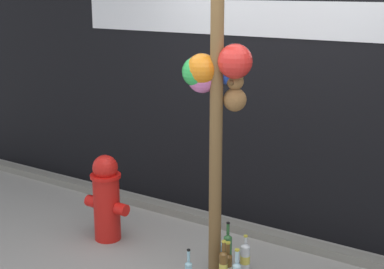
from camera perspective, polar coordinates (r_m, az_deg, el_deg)
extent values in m
cube|color=black|center=(5.07, 10.03, 11.00)|extent=(10.00, 0.20, 3.85)
cube|color=silver|center=(4.83, 14.13, 11.36)|extent=(5.35, 0.01, 0.32)
cube|color=slate|center=(5.24, 7.51, -10.25)|extent=(8.00, 0.12, 0.08)
cylinder|color=brown|center=(4.12, 2.55, 3.17)|extent=(0.10, 0.10, 2.84)
sphere|color=orange|center=(4.10, 1.03, 6.80)|extent=(0.24, 0.24, 0.24)
sphere|color=red|center=(4.03, 4.50, 7.59)|extent=(0.26, 0.26, 0.26)
sphere|color=green|center=(4.12, 0.54, 6.54)|extent=(0.23, 0.23, 0.23)
sphere|color=#D66BB2|center=(4.15, 1.09, 5.91)|extent=(0.23, 0.23, 0.23)
sphere|color=blue|center=(4.15, 3.73, 6.40)|extent=(0.18, 0.18, 0.18)
sphere|color=brown|center=(4.13, 4.48, 3.62)|extent=(0.18, 0.18, 0.18)
sphere|color=brown|center=(4.11, 4.52, 5.50)|extent=(0.13, 0.13, 0.13)
sphere|color=brown|center=(4.12, 4.01, 6.08)|extent=(0.05, 0.05, 0.05)
sphere|color=brown|center=(4.08, 5.04, 5.97)|extent=(0.05, 0.05, 0.05)
sphere|color=brown|center=(4.06, 4.15, 5.39)|extent=(0.04, 0.04, 0.04)
cylinder|color=red|center=(5.14, -8.84, -7.60)|extent=(0.24, 0.24, 0.60)
cylinder|color=red|center=(5.03, -8.99, -4.27)|extent=(0.28, 0.28, 0.03)
sphere|color=red|center=(5.00, -9.02, -3.42)|extent=(0.23, 0.23, 0.23)
cylinder|color=red|center=(5.24, -10.31, -6.86)|extent=(0.11, 0.11, 0.11)
cylinder|color=red|center=(5.02, -7.34, -7.73)|extent=(0.11, 0.11, 0.11)
cylinder|color=silver|center=(4.63, 5.54, -12.74)|extent=(0.08, 0.08, 0.23)
cone|color=silver|center=(4.57, 5.58, -11.32)|extent=(0.08, 0.08, 0.03)
cylinder|color=silver|center=(4.55, 5.60, -10.84)|extent=(0.03, 0.03, 0.05)
cylinder|color=#D8C64C|center=(4.63, 5.54, -12.79)|extent=(0.08, 0.08, 0.07)
cylinder|color=gold|center=(4.54, 5.61, -10.47)|extent=(0.03, 0.03, 0.01)
cone|color=#93CCE0|center=(4.37, -0.36, -13.16)|extent=(0.06, 0.06, 0.02)
cylinder|color=#93CCE0|center=(4.34, -0.36, -12.51)|extent=(0.02, 0.02, 0.09)
cylinder|color=black|center=(4.32, -0.36, -11.92)|extent=(0.03, 0.03, 0.01)
cylinder|color=brown|center=(4.49, 3.71, -13.73)|extent=(0.07, 0.07, 0.21)
cone|color=brown|center=(4.43, 3.73, -12.35)|extent=(0.07, 0.07, 0.03)
cylinder|color=brown|center=(4.41, 3.75, -11.72)|extent=(0.04, 0.04, 0.08)
cylinder|color=gold|center=(4.39, 3.76, -11.17)|extent=(0.04, 0.04, 0.01)
cylinder|color=#337038|center=(4.72, 3.72, -11.97)|extent=(0.07, 0.07, 0.25)
cone|color=#337038|center=(4.66, 3.75, -10.47)|extent=(0.07, 0.07, 0.03)
cylinder|color=#337038|center=(4.64, 3.77, -9.78)|extent=(0.03, 0.03, 0.10)
cylinder|color=black|center=(4.61, 3.78, -9.17)|extent=(0.03, 0.03, 0.01)
cone|color=brown|center=(4.32, 3.30, -12.12)|extent=(0.06, 0.06, 0.03)
cylinder|color=brown|center=(4.29, 3.31, -11.54)|extent=(0.03, 0.03, 0.07)
cylinder|color=#D8C64C|center=(4.38, 3.28, -13.81)|extent=(0.07, 0.07, 0.10)
cylinder|color=gold|center=(4.28, 3.32, -11.04)|extent=(0.03, 0.03, 0.01)
cone|color=#B2DBEA|center=(4.32, 4.69, -13.24)|extent=(0.07, 0.07, 0.03)
cylinder|color=#B2DBEA|center=(4.29, 4.71, -12.52)|extent=(0.03, 0.03, 0.10)
cylinder|color=gold|center=(4.27, 4.73, -11.88)|extent=(0.04, 0.04, 0.01)
cylinder|color=#93CCE0|center=(4.67, 2.64, -12.51)|extent=(0.08, 0.08, 0.22)
cone|color=#93CCE0|center=(4.61, 2.66, -11.13)|extent=(0.08, 0.08, 0.03)
cylinder|color=#93CCE0|center=(4.58, 2.67, -10.44)|extent=(0.03, 0.03, 0.09)
cylinder|color=gold|center=(4.56, 2.68, -9.86)|extent=(0.04, 0.04, 0.01)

